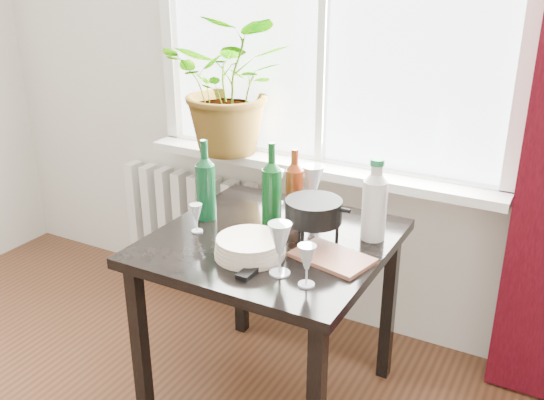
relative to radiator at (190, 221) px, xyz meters
The scene contains 17 objects.
windowsill 0.87m from the radiator, ahead, with size 1.72×0.20×0.04m.
radiator is the anchor object (origin of this frame).
table 1.09m from the radiator, 36.54° to the right, with size 0.85×0.85×0.74m.
potted_plant 0.86m from the radiator, 11.04° to the right, with size 0.58×0.51×0.65m, color #217D26.
wine_bottle_left 0.96m from the radiator, 48.01° to the right, with size 0.08×0.08×0.33m, color #0B3B1D, non-canonical shape.
wine_bottle_right 1.07m from the radiator, 32.94° to the right, with size 0.08×0.08×0.33m, color #0C3F16, non-canonical shape.
bottle_amber 1.06m from the radiator, 26.21° to the right, with size 0.07×0.07×0.29m, color maroon, non-canonical shape.
cleaning_bottle 1.37m from the radiator, 20.85° to the right, with size 0.09×0.09×0.32m, color silver, non-canonical shape.
wineglass_front_right 1.40m from the radiator, 40.45° to the right, with size 0.08×0.08×0.19m, color silver, non-canonical shape.
wineglass_far_right 1.49m from the radiator, 38.37° to the right, with size 0.06×0.06×0.15m, color silver, non-canonical shape.
wineglass_back_center 1.06m from the radiator, 21.05° to the right, with size 0.09×0.09×0.21m, color silver, non-canonical shape.
wineglass_back_left 0.89m from the radiator, 24.28° to the right, with size 0.06×0.06×0.15m, color silver, non-canonical shape.
wineglass_front_left 1.01m from the radiator, 51.40° to the right, with size 0.05×0.05×0.12m, color silver, non-canonical shape.
plate_stack 1.23m from the radiator, 42.94° to the right, with size 0.25×0.25×0.07m, color beige.
fondue_pot 1.23m from the radiator, 30.05° to the right, with size 0.24×0.21×0.16m, color black, non-canonical shape.
tv_remote 1.33m from the radiator, 43.97° to the right, with size 0.04×0.15×0.02m, color black.
cutting_board 1.36m from the radiator, 31.32° to the right, with size 0.27×0.17×0.01m, color #955A43.
Camera 1 is at (1.09, -0.25, 1.72)m, focal length 40.00 mm.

